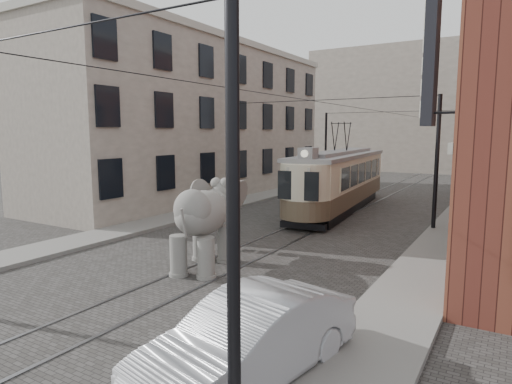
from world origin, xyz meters
The scene contains 10 objects.
ground centered at (0.00, 0.00, 0.00)m, with size 120.00×120.00×0.00m, color #43413E.
tram_rails centered at (0.00, 0.00, 0.01)m, with size 1.54×80.00×0.02m, color slate, non-canonical shape.
sidewalk_right centered at (6.00, 0.00, 0.07)m, with size 2.00×60.00×0.15m, color slate.
sidewalk_left centered at (-6.50, 0.00, 0.07)m, with size 2.00×60.00×0.15m, color slate.
stucco_building centered at (-11.00, 10.00, 5.00)m, with size 7.00×24.00×10.00m, color gray.
distant_block centered at (0.00, 40.00, 7.00)m, with size 28.00×10.00×14.00m, color gray.
catenary centered at (-0.20, 5.00, 3.00)m, with size 11.00×30.20×6.00m, color black, non-canonical shape.
tram centered at (-0.31, 9.04, 2.46)m, with size 2.56×12.40×4.92m, color beige, non-canonical shape.
elephant centered at (-0.27, -3.60, 1.40)m, with size 2.53×4.58×2.81m, color slate, non-canonical shape.
parked_car centered at (4.43, -8.36, 0.77)m, with size 1.63×4.65×1.53m, color #A4A4A8.
Camera 1 is at (8.24, -14.54, 4.35)m, focal length 30.83 mm.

